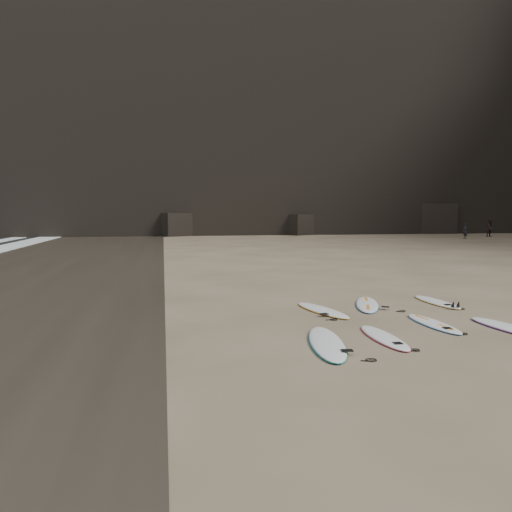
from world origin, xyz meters
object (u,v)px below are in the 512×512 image
Objects in this scene: surfboard_2 at (433,323)px; person_a at (465,231)px; surfboard_1 at (384,337)px; surfboard_6 at (367,304)px; surfboard_5 at (322,310)px; surfboard_7 at (437,302)px; person_b at (490,228)px; surfboard_0 at (327,343)px.

surfboard_2 is 40.58m from person_a.
surfboard_1 is at bearing -37.59° from person_a.
person_a is (23.41, 30.95, 0.73)m from surfboard_6.
surfboard_1 is 3.06m from surfboard_5.
surfboard_6 is at bearing 178.33° from surfboard_7.
surfboard_6 is 43.94m from person_b.
surfboard_0 reaches higher than surfboard_2.
surfboard_2 is (1.74, 1.01, -0.00)m from surfboard_1.
surfboard_2 is at bearing -56.49° from surfboard_6.
surfboard_6 is at bearing 73.21° from surfboard_1.
person_b is at bearing 50.66° from surfboard_7.
surfboard_2 is at bearing 32.61° from surfboard_0.
surfboard_1 is 0.97× the size of surfboard_7.
surfboard_5 is 45.37m from person_b.
person_b is (25.96, 33.73, 0.84)m from surfboard_7.
surfboard_7 is at bearing 57.11° from surfboard_2.
surfboard_6 reaches higher than surfboard_1.
person_b is (29.69, 34.30, 0.84)m from surfboard_5.
surfboard_6 is 38.81m from person_a.
surfboard_1 is 2.01m from surfboard_2.
surfboard_1 is 47.47m from person_b.
surfboard_2 is 0.87× the size of surfboard_6.
surfboard_0 is at bearing -102.34° from surfboard_6.
surfboard_0 reaches higher than surfboard_6.
person_b is (27.57, 36.33, 0.84)m from surfboard_2.
surfboard_6 is at bearing -39.29° from person_a.
person_a is at bearing 73.74° from surfboard_6.
surfboard_5 reaches higher than surfboard_1.
surfboard_5 is at bearing 135.14° from surfboard_2.
surfboard_6 is 1.11× the size of surfboard_7.
surfboard_5 is (-2.12, 2.03, 0.00)m from surfboard_2.
surfboard_2 is 1.42× the size of person_a.
surfboard_0 is 1.57× the size of person_b.
surfboard_0 reaches higher than surfboard_5.
surfboard_0 is 1.14× the size of surfboard_5.
surfboard_1 is at bearing -96.73° from surfboard_5.
person_a is 5.50m from person_b.
surfboard_1 is 0.91× the size of surfboard_5.
surfboard_5 is 0.96× the size of surfboard_6.
surfboard_1 is at bearing -134.63° from surfboard_7.
surfboard_7 is (4.71, 3.85, -0.01)m from surfboard_0.
surfboard_6 is (1.15, 3.61, 0.01)m from surfboard_1.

